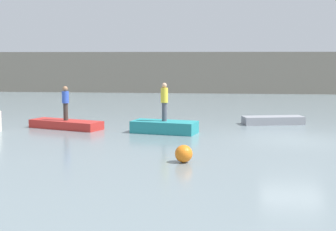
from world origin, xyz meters
TOP-DOWN VIEW (x-y plane):
  - ground_plane at (0.00, 0.00)m, footprint 120.00×120.00m
  - embankment_wall at (0.00, 25.90)m, footprint 80.00×1.20m
  - rowboat_red at (-10.22, 2.20)m, footprint 3.75×2.29m
  - rowboat_teal at (-5.44, 1.32)m, footprint 3.05×1.80m
  - rowboat_grey at (-0.35, 4.79)m, footprint 3.16×1.61m
  - person_blue_shirt at (-10.22, 2.20)m, footprint 0.32×0.32m
  - person_yellow_shirt at (-5.44, 1.32)m, footprint 0.32×0.32m
  - mooring_buoy at (-4.09, -4.84)m, footprint 0.57×0.57m

SIDE VIEW (x-z plane):
  - ground_plane at x=0.00m, z-range 0.00..0.00m
  - rowboat_red at x=-10.22m, z-range 0.00..0.39m
  - rowboat_grey at x=-0.35m, z-range 0.00..0.40m
  - rowboat_teal at x=-5.44m, z-range 0.00..0.53m
  - mooring_buoy at x=-4.09m, z-range 0.00..0.57m
  - person_blue_shirt at x=-10.22m, z-range 0.48..2.10m
  - person_yellow_shirt at x=-5.44m, z-range 0.63..2.33m
  - embankment_wall at x=0.00m, z-range 0.00..3.77m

